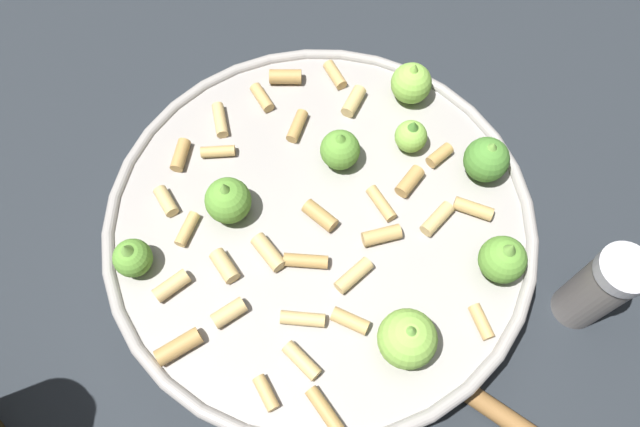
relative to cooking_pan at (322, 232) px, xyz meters
The scene contains 4 objects.
ground_plane 0.04m from the cooking_pan, 142.88° to the left, with size 2.40×2.40×0.00m, color #23282D.
cooking_pan is the anchor object (origin of this frame).
pepper_shaker 0.22m from the cooking_pan, 52.21° to the right, with size 0.04×0.04×0.10m.
wooden_spoon 0.21m from the cooking_pan, 83.22° to the right, with size 0.09×0.22×0.02m.
Camera 1 is at (-0.12, -0.16, 0.49)m, focal length 32.95 mm.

